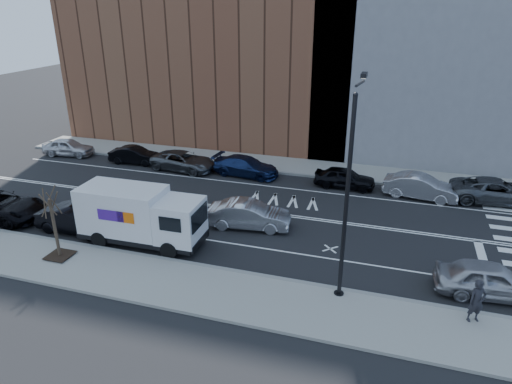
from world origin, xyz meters
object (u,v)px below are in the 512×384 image
Objects in this scene: fedex_van at (140,215)px; far_parked_b at (135,155)px; near_parked_front at (491,280)px; driving_sedan at (249,215)px; far_parked_a at (68,147)px; pedestrian at (477,301)px.

fedex_van reaches higher than far_parked_b.
driving_sedan is at bearing 71.27° from near_parked_front.
far_parked_a is at bearing 85.41° from far_parked_b.
driving_sedan is 1.00× the size of near_parked_front.
pedestrian reaches higher than far_parked_a.
pedestrian is at bearing -123.16° from far_parked_b.
fedex_van is 1.65× the size of far_parked_b.
far_parked_b is 27.25m from pedestrian.
far_parked_b is 2.20× the size of pedestrian.
far_parked_a is at bearing 59.07° from driving_sedan.
pedestrian is (30.16, -13.65, 0.36)m from far_parked_a.
fedex_van is 1.44× the size of near_parked_front.
far_parked_a is (-13.83, 11.62, -0.90)m from fedex_van.
fedex_van reaches higher than driving_sedan.
driving_sedan reaches higher than far_parked_a.
far_parked_a is 33.07m from near_parked_front.
near_parked_front is (24.56, -11.21, 0.12)m from far_parked_b.
near_parked_front is (17.23, 0.28, -0.82)m from fedex_van.
near_parked_front reaches higher than driving_sedan.
far_parked_a is 6.50m from far_parked_b.
near_parked_front is 2.52× the size of pedestrian.
far_parked_a reaches higher than far_parked_b.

